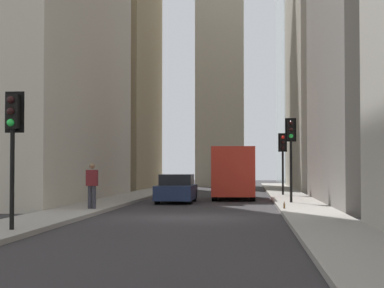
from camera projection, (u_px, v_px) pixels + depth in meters
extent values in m
plane|color=#302D30|center=(187.00, 217.00, 24.15)|extent=(135.00, 135.00, 0.00)
cube|color=gray|center=(62.00, 215.00, 24.53)|extent=(90.00, 2.20, 0.14)
cube|color=gray|center=(315.00, 216.00, 23.78)|extent=(90.00, 2.20, 0.14)
cube|color=#A8A091|center=(355.00, 53.00, 54.01)|extent=(19.55, 10.00, 21.57)
cube|color=#9E8966|center=(90.00, 66.00, 55.24)|extent=(14.07, 10.00, 19.91)
cube|color=beige|center=(220.00, 73.00, 63.46)|extent=(4.36, 4.36, 21.00)
cube|color=red|center=(234.00, 171.00, 37.03)|extent=(4.60, 2.25, 2.60)
cube|color=#38383D|center=(235.00, 177.00, 40.21)|extent=(1.90, 2.25, 1.90)
cube|color=black|center=(235.00, 167.00, 40.23)|extent=(1.92, 2.09, 0.64)
cylinder|color=black|center=(252.00, 190.00, 40.10)|extent=(0.88, 0.28, 0.88)
cylinder|color=black|center=(219.00, 190.00, 40.27)|extent=(0.88, 0.28, 0.88)
cylinder|color=black|center=(253.00, 193.00, 35.52)|extent=(0.88, 0.28, 0.88)
cylinder|color=black|center=(215.00, 193.00, 35.68)|extent=(0.88, 0.28, 0.88)
cube|color=navy|center=(176.00, 192.00, 34.01)|extent=(4.30, 1.78, 0.70)
cube|color=black|center=(177.00, 180.00, 34.23)|extent=(2.10, 1.58, 0.54)
cylinder|color=black|center=(190.00, 198.00, 32.59)|extent=(0.64, 0.22, 0.64)
cylinder|color=black|center=(157.00, 198.00, 32.72)|extent=(0.64, 0.22, 0.64)
cylinder|color=black|center=(194.00, 195.00, 35.28)|extent=(0.64, 0.22, 0.64)
cylinder|color=black|center=(164.00, 195.00, 35.41)|extent=(0.64, 0.22, 0.64)
cylinder|color=black|center=(12.00, 179.00, 18.00)|extent=(0.12, 0.12, 2.65)
cube|color=black|center=(13.00, 112.00, 18.06)|extent=(0.28, 0.32, 0.90)
cube|color=black|center=(15.00, 112.00, 18.21)|extent=(0.03, 0.52, 1.10)
sphere|color=black|center=(11.00, 100.00, 17.91)|extent=(0.20, 0.20, 0.20)
sphere|color=black|center=(11.00, 111.00, 17.90)|extent=(0.20, 0.20, 0.20)
sphere|color=green|center=(10.00, 123.00, 17.89)|extent=(0.20, 0.20, 0.20)
cylinder|color=black|center=(291.00, 171.00, 31.77)|extent=(0.12, 0.12, 2.93)
cube|color=black|center=(291.00, 130.00, 31.83)|extent=(0.28, 0.32, 0.90)
cube|color=black|center=(291.00, 130.00, 31.99)|extent=(0.03, 0.52, 1.10)
sphere|color=black|center=(291.00, 123.00, 31.69)|extent=(0.20, 0.20, 0.20)
sphere|color=black|center=(291.00, 129.00, 31.68)|extent=(0.20, 0.20, 0.20)
sphere|color=green|center=(291.00, 136.00, 31.67)|extent=(0.20, 0.20, 0.20)
cylinder|color=black|center=(283.00, 172.00, 40.45)|extent=(0.12, 0.12, 2.65)
cube|color=black|center=(283.00, 142.00, 40.51)|extent=(0.28, 0.32, 0.90)
cube|color=black|center=(283.00, 142.00, 40.67)|extent=(0.03, 0.52, 1.10)
sphere|color=red|center=(283.00, 137.00, 40.36)|extent=(0.20, 0.20, 0.20)
sphere|color=black|center=(283.00, 142.00, 40.35)|extent=(0.20, 0.20, 0.20)
sphere|color=black|center=(283.00, 147.00, 40.34)|extent=(0.20, 0.20, 0.20)
cylinder|color=#33333D|center=(94.00, 197.00, 26.92)|extent=(0.16, 0.16, 0.90)
cylinder|color=#33333D|center=(90.00, 197.00, 26.94)|extent=(0.16, 0.16, 0.90)
cube|color=maroon|center=(92.00, 178.00, 26.96)|extent=(0.26, 0.44, 0.63)
sphere|color=#936B4C|center=(92.00, 166.00, 26.97)|extent=(0.22, 0.22, 0.22)
cylinder|color=brown|center=(284.00, 206.00, 27.05)|extent=(0.07, 0.07, 0.20)
cylinder|color=brown|center=(284.00, 203.00, 27.05)|extent=(0.03, 0.03, 0.07)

